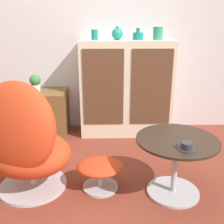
% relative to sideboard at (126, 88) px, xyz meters
% --- Properties ---
extents(ground_plane, '(12.00, 12.00, 0.00)m').
position_rel_sideboard_xyz_m(ground_plane, '(-0.29, -1.22, -0.58)').
color(ground_plane, brown).
extents(wall_back, '(6.40, 0.06, 2.60)m').
position_rel_sideboard_xyz_m(wall_back, '(-0.29, 0.24, 0.72)').
color(wall_back, silver).
rests_on(wall_back, ground_plane).
extents(sideboard, '(1.10, 0.43, 1.15)m').
position_rel_sideboard_xyz_m(sideboard, '(0.00, 0.00, 0.00)').
color(sideboard, beige).
rests_on(sideboard, ground_plane).
extents(tv_console, '(0.59, 0.48, 0.55)m').
position_rel_sideboard_xyz_m(tv_console, '(-1.03, -0.02, -0.30)').
color(tv_console, brown).
rests_on(tv_console, ground_plane).
extents(egg_chair, '(0.90, 0.87, 0.97)m').
position_rel_sideboard_xyz_m(egg_chair, '(-0.90, -1.24, -0.13)').
color(egg_chair, '#B7B7BC').
rests_on(egg_chair, ground_plane).
extents(ottoman, '(0.39, 0.33, 0.25)m').
position_rel_sideboard_xyz_m(ottoman, '(-0.30, -1.21, -0.40)').
color(ottoman, '#B7B7BC').
rests_on(ottoman, ground_plane).
extents(coffee_table, '(0.64, 0.64, 0.49)m').
position_rel_sideboard_xyz_m(coffee_table, '(0.30, -1.29, -0.26)').
color(coffee_table, '#B7B7BC').
rests_on(coffee_table, ground_plane).
extents(vase_leftmost, '(0.08, 0.08, 0.11)m').
position_rel_sideboard_xyz_m(vase_leftmost, '(-0.37, 0.00, 0.63)').
color(vase_leftmost, '#147A75').
rests_on(vase_leftmost, sideboard).
extents(vase_inner_left, '(0.13, 0.13, 0.15)m').
position_rel_sideboard_xyz_m(vase_inner_left, '(-0.11, 0.00, 0.64)').
color(vase_inner_left, teal).
rests_on(vase_inner_left, sideboard).
extents(vase_inner_right, '(0.12, 0.12, 0.13)m').
position_rel_sideboard_xyz_m(vase_inner_right, '(0.13, 0.00, 0.62)').
color(vase_inner_right, '#147A75').
rests_on(vase_inner_right, sideboard).
extents(vase_rightmost, '(0.11, 0.11, 0.14)m').
position_rel_sideboard_xyz_m(vase_rightmost, '(0.36, 0.00, 0.65)').
color(vase_rightmost, '#2D8E6B').
rests_on(vase_rightmost, sideboard).
extents(potted_plant, '(0.13, 0.13, 0.20)m').
position_rel_sideboard_xyz_m(potted_plant, '(-1.09, -0.02, 0.09)').
color(potted_plant, silver).
rests_on(potted_plant, tv_console).
extents(teacup, '(0.13, 0.13, 0.05)m').
position_rel_sideboard_xyz_m(teacup, '(0.32, -1.47, -0.07)').
color(teacup, '#2D2D33').
rests_on(teacup, coffee_table).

